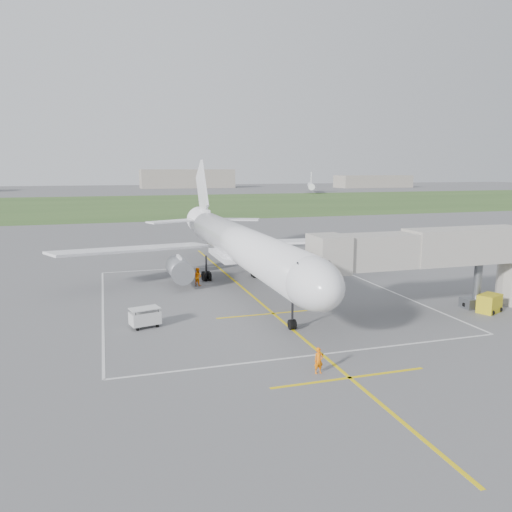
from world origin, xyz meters
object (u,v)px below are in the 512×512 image
object	(u,v)px
jet_bridge	(458,257)
baggage_cart	(145,317)
gpu_unit	(489,303)
ramp_worker_nose	(319,361)
airliner	(240,245)
ramp_worker_wing	(197,277)

from	to	relation	value
jet_bridge	baggage_cart	world-z (taller)	jet_bridge
gpu_unit	ramp_worker_nose	bearing A→B (deg)	177.69
baggage_cart	gpu_unit	bearing A→B (deg)	-23.18
airliner	ramp_worker_wing	size ratio (longest dim) A/B	24.01
gpu_unit	baggage_cart	distance (m)	29.18
baggage_cart	ramp_worker_nose	bearing A→B (deg)	-67.00
jet_bridge	gpu_unit	world-z (taller)	jet_bridge
jet_bridge	ramp_worker_nose	size ratio (longest dim) A/B	14.41
gpu_unit	ramp_worker_nose	xyz separation A→B (m)	(-19.52, -7.73, 0.03)
jet_bridge	ramp_worker_wing	size ratio (longest dim) A/B	12.02
gpu_unit	baggage_cart	size ratio (longest dim) A/B	0.99
gpu_unit	ramp_worker_nose	size ratio (longest dim) A/B	1.53
baggage_cart	airliner	bearing A→B (deg)	32.05
airliner	ramp_worker_wing	bearing A→B (deg)	161.14
baggage_cart	ramp_worker_nose	world-z (taller)	ramp_worker_nose
jet_bridge	ramp_worker_nose	world-z (taller)	jet_bridge
jet_bridge	ramp_worker_nose	distance (m)	19.99
jet_bridge	gpu_unit	bearing A→B (deg)	-34.94
airliner	baggage_cart	distance (m)	16.11
jet_bridge	baggage_cart	distance (m)	26.99
ramp_worker_wing	airliner	bearing A→B (deg)	-150.01
jet_bridge	gpu_unit	xyz separation A→B (m)	(2.29, -1.60, -3.96)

